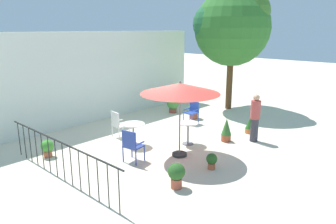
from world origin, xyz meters
The scene contains 18 objects.
ground_plane centered at (0.00, 0.00, 0.00)m, with size 60.00×60.00×0.00m, color beige.
villa_facade centered at (0.00, 3.83, 1.77)m, with size 10.56×0.30×3.53m, color silver.
terrace_railing centered at (-3.89, 0.00, 0.68)m, with size 0.03×4.98×1.01m.
shade_tree centered at (5.23, 0.91, 3.69)m, with size 3.53×3.36×5.35m.
patio_umbrella_0 centered at (-0.74, -1.20, 2.00)m, with size 2.27×2.27×2.24m.
cafe_table_0 centered at (0.18, -0.77, 0.50)m, with size 0.66×0.66×0.73m.
cafe_table_1 centered at (-1.08, 0.45, 0.51)m, with size 0.73×0.73×0.73m.
patio_chair_0 centered at (2.11, 0.60, 0.51)m, with size 0.48×0.47×0.86m.
patio_chair_1 centered at (-2.01, -0.53, 0.54)m, with size 0.51×0.56×0.94m.
patio_chair_2 centered at (-0.94, 1.38, 0.52)m, with size 0.52×0.54×0.93m.
potted_plant_0 centered at (-3.42, 1.58, 0.29)m, with size 0.37×0.37×0.52m.
potted_plant_1 centered at (-2.29, -2.43, 0.36)m, with size 0.41×0.41×0.62m.
potted_plant_2 centered at (2.84, 2.27, 0.38)m, with size 0.53×0.53×0.68m.
potted_plant_3 centered at (2.56, -1.68, 0.29)m, with size 0.33×0.33×0.59m.
potted_plant_4 centered at (1.26, -1.52, 0.40)m, with size 0.34×0.34×0.79m.
potted_plant_5 centered at (-0.87, -2.44, 0.25)m, with size 0.30×0.30×0.44m.
potted_plant_6 centered at (2.71, 0.99, 0.37)m, with size 0.47×0.47×0.67m.
standing_person centered at (1.89, -2.20, 0.82)m, with size 0.42×0.42×1.59m.
Camera 1 is at (-7.48, -6.94, 3.66)m, focal length 34.26 mm.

